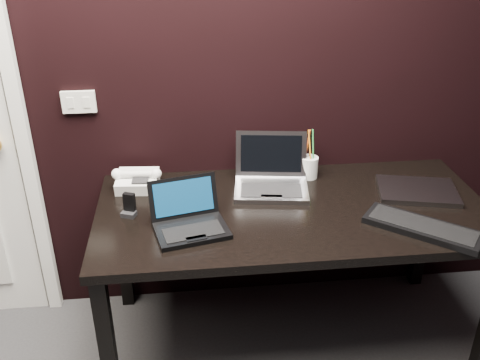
{
  "coord_description": "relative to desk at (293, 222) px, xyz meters",
  "views": [
    {
      "loc": [
        -0.15,
        -0.57,
        1.91
      ],
      "look_at": [
        0.06,
        1.35,
        0.91
      ],
      "focal_mm": 40.0,
      "sensor_mm": 36.0,
      "label": 1
    }
  ],
  "objects": [
    {
      "name": "pen_cup",
      "position": [
        0.13,
        0.28,
        0.14
      ],
      "size": [
        0.08,
        0.08,
        0.25
      ],
      "color": "silver",
      "rests_on": "desk"
    },
    {
      "name": "ext_keyboard",
      "position": [
        0.48,
        -0.24,
        0.09
      ],
      "size": [
        0.45,
        0.41,
        0.03
      ],
      "color": "black",
      "rests_on": "desk"
    },
    {
      "name": "silver_laptop",
      "position": [
        -0.07,
        0.19,
        0.12
      ],
      "size": [
        0.37,
        0.34,
        0.23
      ],
      "color": "#9B9AA0",
      "rests_on": "desk"
    },
    {
      "name": "desk_phone",
      "position": [
        -0.68,
        0.25,
        0.12
      ],
      "size": [
        0.23,
        0.19,
        0.11
      ],
      "color": "silver",
      "rests_on": "desk"
    },
    {
      "name": "desk",
      "position": [
        0.0,
        0.0,
        0.0
      ],
      "size": [
        1.7,
        0.8,
        0.74
      ],
      "color": "black",
      "rests_on": "ground"
    },
    {
      "name": "netbook",
      "position": [
        -0.45,
        -0.12,
        0.11
      ],
      "size": [
        0.33,
        0.31,
        0.18
      ],
      "color": "black",
      "rests_on": "desk"
    },
    {
      "name": "wall_switch",
      "position": [
        -0.92,
        0.39,
        0.46
      ],
      "size": [
        0.15,
        0.02,
        0.1
      ],
      "color": "silver",
      "rests_on": "wall_back"
    },
    {
      "name": "wall_back",
      "position": [
        -0.3,
        0.4,
        0.64
      ],
      "size": [
        4.0,
        0.0,
        4.0
      ],
      "primitive_type": "plane",
      "rotation": [
        1.57,
        0.0,
        0.0
      ],
      "color": "black",
      "rests_on": "ground"
    },
    {
      "name": "mobile_phone",
      "position": [
        -0.7,
        0.01,
        0.12
      ],
      "size": [
        0.07,
        0.07,
        0.1
      ],
      "color": "black",
      "rests_on": "desk"
    },
    {
      "name": "closed_laptop",
      "position": [
        0.58,
        0.06,
        0.09
      ],
      "size": [
        0.39,
        0.32,
        0.02
      ],
      "color": "gray",
      "rests_on": "desk"
    }
  ]
}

